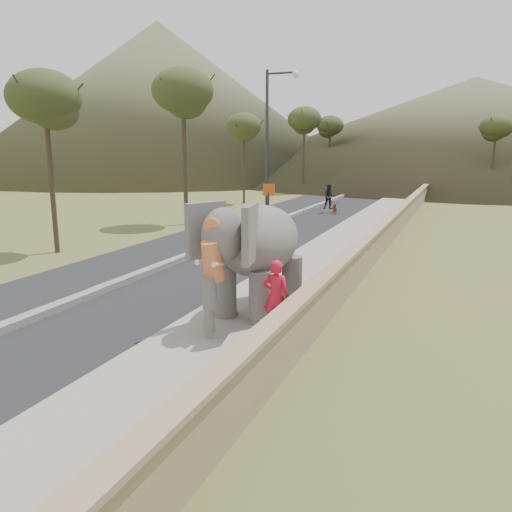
{
  "coord_description": "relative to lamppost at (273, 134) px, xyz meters",
  "views": [
    {
      "loc": [
        4.56,
        -10.59,
        4.18
      ],
      "look_at": [
        0.2,
        -0.05,
        1.7
      ],
      "focal_mm": 35.0,
      "sensor_mm": 36.0,
      "label": 1
    }
  ],
  "objects": [
    {
      "name": "ground",
      "position": [
        4.69,
        -13.97,
        -4.87
      ],
      "size": [
        160.0,
        160.0,
        0.0
      ],
      "primitive_type": "plane",
      "color": "olive",
      "rests_on": "ground"
    },
    {
      "name": "elephant_and_man",
      "position": [
        4.71,
        -13.3,
        -3.34
      ],
      "size": [
        2.44,
        4.05,
        2.79
      ],
      "color": "slate",
      "rests_on": "ground"
    },
    {
      "name": "lamppost",
      "position": [
        0.0,
        0.0,
        0.0
      ],
      "size": [
        1.76,
        0.36,
        8.0
      ],
      "color": "#2C2B30",
      "rests_on": "ground"
    },
    {
      "name": "walkway",
      "position": [
        4.69,
        -3.97,
        -4.8
      ],
      "size": [
        3.0,
        120.0,
        0.15
      ],
      "primitive_type": "cube",
      "color": "#9E9687",
      "rests_on": "ground"
    },
    {
      "name": "hill_far",
      "position": [
        9.69,
        56.03,
        2.13
      ],
      "size": [
        80.0,
        80.0,
        14.0
      ],
      "primitive_type": "cone",
      "color": "brown",
      "rests_on": "ground"
    },
    {
      "name": "signboard",
      "position": [
        0.19,
        -0.99,
        -3.23
      ],
      "size": [
        0.6,
        0.08,
        2.4
      ],
      "color": "#2D2D33",
      "rests_on": "ground"
    },
    {
      "name": "trees",
      "position": [
        6.68,
        14.62,
        -1.13
      ],
      "size": [
        47.22,
        44.65,
        8.56
      ],
      "color": "#473828",
      "rests_on": "ground"
    },
    {
      "name": "road",
      "position": [
        -0.31,
        -3.97,
        -4.86
      ],
      "size": [
        7.0,
        120.0,
        0.03
      ],
      "primitive_type": "cube",
      "color": "black",
      "rests_on": "ground"
    },
    {
      "name": "parapet",
      "position": [
        6.34,
        -3.97,
        -4.32
      ],
      "size": [
        0.3,
        120.0,
        1.1
      ],
      "primitive_type": "cube",
      "color": "tan",
      "rests_on": "ground"
    },
    {
      "name": "hill_left",
      "position": [
        -33.31,
        41.03,
        6.13
      ],
      "size": [
        60.0,
        60.0,
        22.0
      ],
      "primitive_type": "cone",
      "color": "brown",
      "rests_on": "ground"
    },
    {
      "name": "median",
      "position": [
        -0.31,
        -3.97,
        -4.76
      ],
      "size": [
        0.35,
        120.0,
        0.22
      ],
      "primitive_type": "cube",
      "color": "black",
      "rests_on": "ground"
    },
    {
      "name": "motorcyclist",
      "position": [
        1.48,
        7.06,
        -4.12
      ],
      "size": [
        1.41,
        1.69,
        1.88
      ],
      "color": "maroon",
      "rests_on": "ground"
    }
  ]
}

